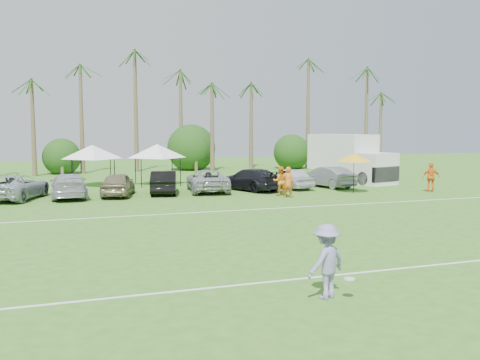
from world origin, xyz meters
name	(u,v)px	position (x,y,z in m)	size (l,w,h in m)	color
ground	(354,299)	(0.00, 0.00, 0.00)	(120.00, 120.00, 0.00)	#3B7122
field_lines	(242,236)	(0.00, 8.00, 0.01)	(80.00, 12.10, 0.01)	white
palm_tree_3	(34,57)	(-8.00, 38.00, 10.06)	(2.40, 2.40, 11.90)	brown
palm_tree_4	(84,89)	(-4.00, 38.00, 7.48)	(2.40, 2.40, 8.90)	brown
palm_tree_5	(130,80)	(0.00, 38.00, 8.35)	(2.40, 2.40, 9.90)	brown
palm_tree_6	(174,72)	(4.00, 38.00, 9.21)	(2.40, 2.40, 10.90)	brown
palm_tree_7	(216,64)	(8.00, 38.00, 10.06)	(2.40, 2.40, 11.90)	brown
palm_tree_8	(265,93)	(13.00, 38.00, 7.48)	(2.40, 2.40, 8.90)	brown
palm_tree_9	(312,85)	(18.00, 38.00, 8.35)	(2.40, 2.40, 9.90)	brown
palm_tree_10	(355,78)	(23.00, 38.00, 9.21)	(2.40, 2.40, 10.90)	brown
palm_tree_11	(389,71)	(27.00, 38.00, 10.06)	(2.40, 2.40, 11.90)	brown
bush_tree_1	(62,154)	(-6.00, 39.00, 1.80)	(4.00, 4.00, 4.00)	brown
bush_tree_2	(193,152)	(6.00, 39.00, 1.80)	(4.00, 4.00, 4.00)	brown
bush_tree_3	(289,150)	(16.00, 39.00, 1.80)	(4.00, 4.00, 4.00)	brown
sideline_player_a	(288,182)	(6.26, 17.66, 0.91)	(0.67, 0.44, 1.83)	orange
sideline_player_b	(280,181)	(6.22, 18.70, 0.88)	(0.86, 0.67, 1.76)	orange
sideline_player_c	(431,177)	(16.06, 17.21, 0.94)	(1.10, 0.46, 1.88)	orange
box_truck	(351,157)	(14.61, 24.63, 1.92)	(4.32, 7.41, 3.59)	white
canopy_tent_left	(92,145)	(-4.13, 27.72, 2.90)	(4.19, 4.19, 3.39)	black
canopy_tent_right	(157,144)	(0.32, 27.17, 2.93)	(4.22, 4.22, 3.42)	black
market_umbrella	(354,158)	(11.10, 18.35, 2.24)	(2.24, 2.24, 2.49)	black
frisbee_player	(326,261)	(-0.58, 0.33, 0.90)	(1.32, 1.05, 1.79)	#8981B7
parked_car_2	(16,187)	(-8.76, 22.10, 0.72)	(2.38, 5.17, 1.44)	#A6ADB4
parked_car_3	(68,186)	(-5.92, 21.84, 0.72)	(2.01, 4.95, 1.44)	#B2B2BA
parked_car_4	(118,184)	(-3.08, 21.69, 0.72)	(1.70, 4.22, 1.44)	#81735A
parked_car_5	(164,182)	(-0.24, 22.00, 0.72)	(1.52, 4.36, 1.44)	black
parked_car_6	(207,181)	(2.61, 22.07, 0.72)	(2.38, 5.17, 1.44)	#A4A7AB
parked_car_7	(250,179)	(5.45, 21.88, 0.72)	(2.01, 4.95, 1.44)	black
parked_car_8	(289,178)	(8.29, 21.99, 0.72)	(1.70, 4.22, 1.44)	silver
parked_car_9	(327,177)	(11.13, 21.87, 0.72)	(1.52, 4.36, 1.44)	gray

